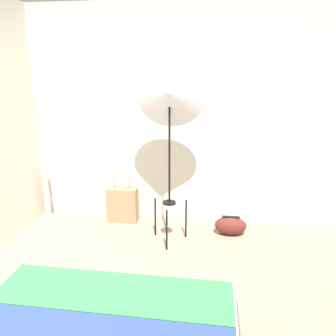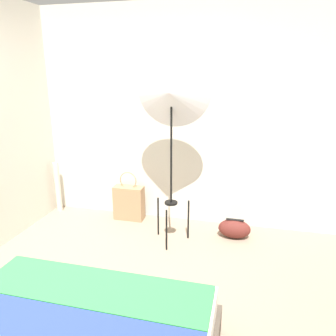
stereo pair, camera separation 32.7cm
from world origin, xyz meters
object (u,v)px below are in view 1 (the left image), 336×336
tote_bag (122,204)px  paper_roll (46,191)px  duffel_bag (230,226)px  photo_umbrella (170,92)px

tote_bag → paper_roll: 1.03m
duffel_bag → tote_bag: bearing=172.4°
duffel_bag → paper_roll: 2.39m
photo_umbrella → duffel_bag: size_ratio=5.63×
photo_umbrella → paper_roll: bearing=165.2°
photo_umbrella → tote_bag: 1.62m
photo_umbrella → paper_roll: photo_umbrella is taller
duffel_bag → paper_roll: (-2.37, 0.20, 0.23)m
duffel_bag → photo_umbrella: bearing=-160.2°
duffel_bag → paper_roll: paper_roll is taller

